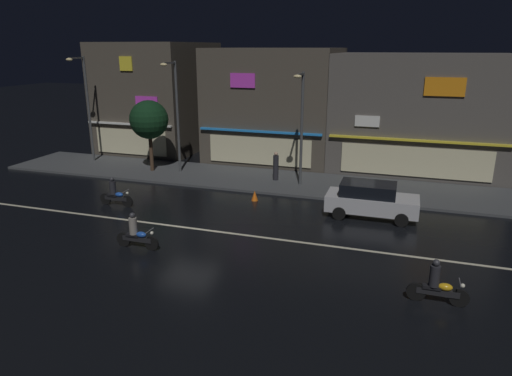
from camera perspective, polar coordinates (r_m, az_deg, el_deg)
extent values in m
plane|color=black|center=(21.15, -8.48, -4.91)|extent=(140.00, 140.00, 0.00)
cube|color=beige|center=(21.15, -8.48, -4.90)|extent=(30.77, 0.16, 0.01)
cube|color=#424447|center=(28.37, -1.10, 1.17)|extent=(32.39, 4.97, 0.14)
cube|color=#4C443A|center=(33.79, 2.56, 10.36)|extent=(8.70, 8.08, 7.79)
cube|color=#268CF2|center=(30.04, 0.38, 7.02)|extent=(8.26, 0.24, 0.12)
cube|color=#D83FD8|center=(30.06, -1.67, 13.19)|extent=(1.66, 0.08, 0.90)
cube|color=beige|center=(30.35, 0.41, 4.63)|extent=(6.96, 0.06, 1.80)
cube|color=#4C443A|center=(37.84, -11.88, 11.04)|extent=(7.07, 8.80, 8.18)
cube|color=white|center=(34.21, -15.47, 7.66)|extent=(6.72, 0.24, 0.12)
cube|color=#D83FD8|center=(33.27, -13.41, 10.02)|extent=(1.71, 0.08, 1.16)
cube|color=yellow|center=(33.82, -15.85, 14.63)|extent=(0.97, 0.08, 0.97)
cube|color=beige|center=(34.48, -15.24, 5.54)|extent=(5.66, 0.06, 1.80)
cube|color=#56514C|center=(32.24, 19.45, 8.80)|extent=(10.80, 7.32, 7.47)
cube|color=yellow|center=(28.68, 19.31, 5.58)|extent=(10.26, 0.24, 0.12)
cube|color=white|center=(28.65, 13.63, 8.06)|extent=(1.46, 0.08, 0.66)
cube|color=orange|center=(28.40, 22.39, 11.54)|extent=(2.18, 0.08, 1.04)
cube|color=beige|center=(29.01, 19.06, 3.09)|extent=(8.64, 0.06, 1.80)
cylinder|color=#47494C|center=(34.06, -20.03, 9.08)|extent=(0.16, 0.16, 7.12)
cube|color=#47494C|center=(33.26, -21.40, 14.79)|extent=(0.10, 1.40, 0.10)
ellipsoid|color=#F9E099|center=(32.72, -22.17, 14.55)|extent=(0.44, 0.32, 0.20)
cylinder|color=#47494C|center=(29.54, -9.70, 8.57)|extent=(0.16, 0.16, 6.91)
cube|color=#47494C|center=(28.63, -10.71, 15.01)|extent=(0.10, 1.40, 0.10)
ellipsoid|color=#F9E099|center=(28.02, -11.40, 14.77)|extent=(0.44, 0.32, 0.20)
cylinder|color=#47494C|center=(26.37, 5.68, 7.19)|extent=(0.16, 0.16, 6.43)
cube|color=#47494C|center=(25.34, 5.54, 13.88)|extent=(0.10, 1.40, 0.10)
ellipsoid|color=#F9E099|center=(24.66, 5.17, 13.62)|extent=(0.44, 0.32, 0.20)
cylinder|color=#232328|center=(27.70, 2.47, 2.53)|extent=(0.33, 0.33, 1.51)
sphere|color=tan|center=(27.50, 2.50, 4.27)|extent=(0.22, 0.22, 0.22)
cylinder|color=#473323|center=(30.51, -12.87, 4.28)|extent=(0.24, 0.24, 2.34)
sphere|color=black|center=(30.12, -13.14, 8.27)|extent=(2.44, 2.44, 2.44)
cube|color=silver|center=(22.74, 14.17, -1.82)|extent=(4.30, 1.78, 0.76)
cube|color=black|center=(22.54, 13.76, -0.13)|extent=(2.58, 1.57, 0.60)
cube|color=#F9F2CC|center=(23.27, 19.48, -1.60)|extent=(0.08, 0.20, 0.12)
cube|color=#F9F2CC|center=(22.12, 19.52, -2.56)|extent=(0.08, 0.20, 0.12)
cylinder|color=black|center=(23.67, 17.69, -2.34)|extent=(0.62, 0.20, 0.62)
cylinder|color=black|center=(21.99, 17.61, -3.82)|extent=(0.62, 0.20, 0.62)
cylinder|color=black|center=(23.81, 10.87, -1.70)|extent=(0.62, 0.20, 0.62)
cylinder|color=black|center=(22.14, 10.27, -3.12)|extent=(0.62, 0.20, 0.62)
cylinder|color=black|center=(24.40, -15.68, -1.60)|extent=(0.60, 0.08, 0.60)
cylinder|color=black|center=(25.13, -18.16, -1.29)|extent=(0.60, 0.10, 0.60)
cube|color=black|center=(24.73, -16.96, -1.22)|extent=(1.30, 0.14, 0.20)
ellipsoid|color=#1E4CB2|center=(24.55, -16.62, -0.78)|extent=(0.44, 0.26, 0.24)
cube|color=black|center=(24.79, -17.37, -0.85)|extent=(0.56, 0.22, 0.10)
cylinder|color=slate|center=(24.26, -15.88, -0.36)|extent=(0.03, 0.60, 0.03)
sphere|color=white|center=(24.24, -15.69, -0.61)|extent=(0.14, 0.14, 0.14)
cylinder|color=#232328|center=(24.65, -17.36, 0.03)|extent=(0.32, 0.32, 0.70)
sphere|color=#333338|center=(24.53, -17.45, 1.05)|extent=(0.22, 0.22, 0.22)
cylinder|color=black|center=(19.08, -12.82, -6.71)|extent=(0.60, 0.08, 0.60)
cylinder|color=black|center=(19.74, -16.10, -6.13)|extent=(0.60, 0.10, 0.60)
cube|color=black|center=(19.36, -14.51, -6.15)|extent=(1.30, 0.14, 0.20)
ellipsoid|color=#1E4CB2|center=(19.18, -14.05, -5.63)|extent=(0.44, 0.26, 0.24)
cube|color=black|center=(19.41, -15.04, -5.65)|extent=(0.56, 0.22, 0.10)
cylinder|color=slate|center=(18.89, -13.06, -5.16)|extent=(0.03, 0.60, 0.03)
sphere|color=white|center=(18.88, -12.81, -5.47)|extent=(0.14, 0.14, 0.14)
cylinder|color=gray|center=(19.23, -15.01, -4.57)|extent=(0.32, 0.32, 0.70)
sphere|color=#333338|center=(19.07, -15.12, -3.29)|extent=(0.22, 0.22, 0.22)
cylinder|color=black|center=(16.17, 23.93, -12.39)|extent=(0.60, 0.08, 0.60)
cylinder|color=black|center=(16.05, 19.23, -12.06)|extent=(0.60, 0.10, 0.60)
cube|color=black|center=(16.05, 21.63, -11.92)|extent=(1.30, 0.14, 0.20)
ellipsoid|color=gold|center=(15.97, 22.44, -11.28)|extent=(0.44, 0.26, 0.24)
cube|color=black|center=(15.96, 20.96, -11.40)|extent=(0.56, 0.22, 0.10)
cylinder|color=slate|center=(15.92, 23.99, -10.65)|extent=(0.03, 0.60, 0.03)
sphere|color=white|center=(15.97, 24.27, -10.99)|extent=(0.14, 0.14, 0.14)
cylinder|color=#232328|center=(15.79, 21.30, -10.13)|extent=(0.32, 0.32, 0.70)
sphere|color=#333338|center=(15.59, 21.48, -8.62)|extent=(0.22, 0.22, 0.22)
cone|color=orange|center=(24.48, -0.16, -0.94)|extent=(0.36, 0.36, 0.55)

